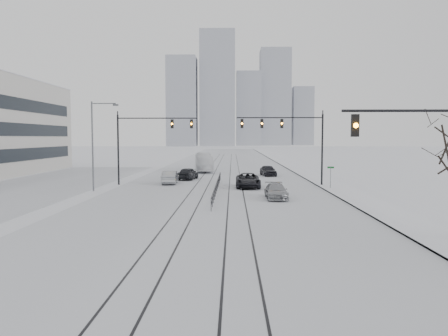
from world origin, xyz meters
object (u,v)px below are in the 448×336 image
at_px(traffic_mast_near, 440,157).
at_px(sedan_nb_front, 248,181).
at_px(sedan_nb_far, 268,171).
at_px(box_truck, 204,162).
at_px(sedan_sb_inner, 188,174).
at_px(sedan_nb_right, 276,191).
at_px(sedan_sb_outer, 170,177).

bearing_deg(traffic_mast_near, sedan_nb_front, 105.46).
xyz_separation_m(sedan_nb_far, box_truck, (-9.61, 7.86, 0.71)).
height_order(sedan_sb_inner, sedan_nb_far, sedan_sb_inner).
bearing_deg(sedan_nb_front, sedan_nb_far, 76.88).
xyz_separation_m(sedan_nb_right, box_truck, (-8.44, 30.94, 0.80)).
distance_m(traffic_mast_near, sedan_sb_outer, 35.36).
relative_size(traffic_mast_near, sedan_nb_front, 1.26).
height_order(sedan_nb_right, sedan_nb_far, sedan_nb_far).
bearing_deg(sedan_nb_far, sedan_nb_right, -101.70).
bearing_deg(sedan_nb_far, sedan_sb_inner, -160.76).
bearing_deg(traffic_mast_near, box_truck, 105.53).
bearing_deg(sedan_sb_outer, sedan_nb_far, -141.11).
bearing_deg(sedan_nb_far, sedan_sb_outer, -147.46).
distance_m(sedan_sb_outer, sedan_nb_far, 16.41).
distance_m(sedan_sb_inner, sedan_nb_far, 12.17).
height_order(sedan_sb_inner, sedan_nb_right, sedan_sb_inner).
xyz_separation_m(traffic_mast_near, sedan_nb_right, (-5.38, 18.79, -3.90)).
bearing_deg(sedan_nb_far, traffic_mast_near, -93.07).
xyz_separation_m(sedan_sb_inner, sedan_nb_right, (9.57, -17.35, -0.12)).
bearing_deg(sedan_nb_right, box_truck, 104.74).
height_order(traffic_mast_near, box_truck, traffic_mast_near).
relative_size(traffic_mast_near, box_truck, 0.67).
xyz_separation_m(sedan_sb_outer, box_truck, (2.71, 18.70, 0.69)).
xyz_separation_m(sedan_sb_outer, sedan_nb_front, (8.96, -3.67, 0.01)).
bearing_deg(sedan_nb_front, sedan_nb_right, -75.73).
distance_m(sedan_sb_inner, box_truck, 13.65).
relative_size(sedan_nb_front, sedan_nb_right, 1.22).
xyz_separation_m(traffic_mast_near, sedan_nb_front, (-7.57, 27.36, -3.79)).
height_order(traffic_mast_near, sedan_sb_inner, traffic_mast_near).
relative_size(traffic_mast_near, sedan_nb_right, 1.54).
xyz_separation_m(sedan_nb_front, box_truck, (-6.25, 22.37, 0.68)).
distance_m(traffic_mast_near, box_truck, 51.71).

